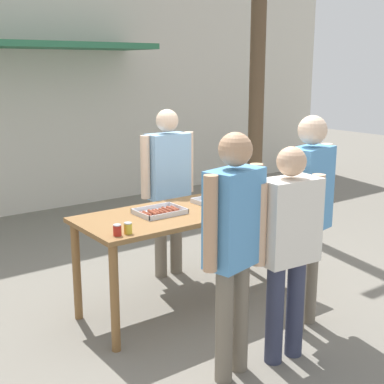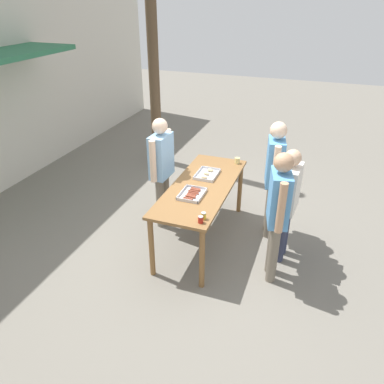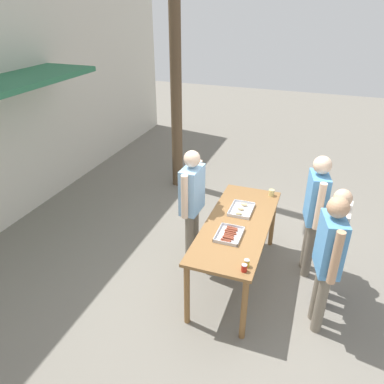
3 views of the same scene
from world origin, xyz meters
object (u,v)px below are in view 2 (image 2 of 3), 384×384
at_px(person_server_behind_table, 161,164).
at_px(person_customer_with_cup, 274,170).
at_px(beer_cup, 237,161).
at_px(utility_pole, 151,4).
at_px(condiment_jar_ketchup, 203,216).
at_px(food_tray_sausages, 192,194).
at_px(person_customer_holding_hotdog, 278,207).
at_px(person_customer_waiting_in_line, 288,197).
at_px(condiment_jar_mustard, 201,219).
at_px(food_tray_buns, 207,174).

xyz_separation_m(person_server_behind_table, person_customer_with_cup, (0.27, -1.61, 0.03)).
distance_m(person_server_behind_table, person_customer_with_cup, 1.64).
bearing_deg(beer_cup, utility_pole, 53.38).
distance_m(condiment_jar_ketchup, person_server_behind_table, 1.44).
xyz_separation_m(food_tray_sausages, person_server_behind_table, (0.54, 0.68, 0.11)).
bearing_deg(person_customer_holding_hotdog, person_customer_with_cup, 178.83).
xyz_separation_m(beer_cup, person_customer_waiting_in_line, (-0.91, -0.89, -0.01)).
distance_m(condiment_jar_mustard, person_customer_waiting_in_line, 1.25).
relative_size(food_tray_buns, condiment_jar_mustard, 4.87).
xyz_separation_m(condiment_jar_ketchup, person_customer_waiting_in_line, (0.80, -0.88, -0.00)).
relative_size(food_tray_buns, beer_cup, 4.52).
bearing_deg(beer_cup, person_customer_holding_hotdog, -148.80).
distance_m(food_tray_sausages, person_customer_waiting_in_line, 1.24).
relative_size(beer_cup, person_customer_with_cup, 0.05).
bearing_deg(person_server_behind_table, condiment_jar_ketchup, -133.62).
xyz_separation_m(food_tray_sausages, person_customer_with_cup, (0.81, -0.93, 0.14)).
xyz_separation_m(food_tray_buns, person_customer_holding_hotdog, (-0.80, -1.14, 0.11)).
bearing_deg(condiment_jar_mustard, person_customer_with_cup, -23.73).
distance_m(person_server_behind_table, utility_pole, 3.25).
relative_size(condiment_jar_mustard, person_customer_holding_hotdog, 0.05).
height_order(food_tray_buns, person_customer_with_cup, person_customer_with_cup).
height_order(person_server_behind_table, person_customer_waiting_in_line, person_server_behind_table).
bearing_deg(person_server_behind_table, food_tray_sausages, -126.22).
height_order(condiment_jar_ketchup, person_customer_with_cup, person_customer_with_cup).
height_order(food_tray_sausages, person_customer_holding_hotdog, person_customer_holding_hotdog).
xyz_separation_m(person_customer_holding_hotdog, person_customer_with_cup, (0.96, 0.20, 0.03)).
relative_size(food_tray_sausages, beer_cup, 4.27).
distance_m(beer_cup, person_server_behind_table, 1.20).
xyz_separation_m(condiment_jar_ketchup, person_customer_holding_hotdog, (0.34, -0.81, 0.09)).
distance_m(condiment_jar_mustard, utility_pole, 4.52).
relative_size(food_tray_sausages, condiment_jar_mustard, 4.60).
bearing_deg(condiment_jar_ketchup, food_tray_sausages, 33.25).
xyz_separation_m(food_tray_sausages, utility_pole, (2.80, 1.82, 2.15)).
height_order(condiment_jar_mustard, condiment_jar_ketchup, same).
distance_m(food_tray_buns, utility_pole, 3.54).
bearing_deg(person_customer_holding_hotdog, condiment_jar_mustard, -75.27).
xyz_separation_m(condiment_jar_ketchup, beer_cup, (1.71, 0.02, 0.00)).
relative_size(condiment_jar_ketchup, person_customer_holding_hotdog, 0.05).
bearing_deg(utility_pole, person_customer_with_cup, -125.80).
xyz_separation_m(person_server_behind_table, person_customer_holding_hotdog, (-0.69, -1.82, 0.01)).
xyz_separation_m(food_tray_sausages, condiment_jar_mustard, (-0.58, -0.32, 0.03)).
relative_size(food_tray_sausages, person_customer_with_cup, 0.22).
bearing_deg(person_customer_with_cup, person_customer_waiting_in_line, 16.39).
bearing_deg(utility_pole, condiment_jar_ketchup, -146.97).
relative_size(food_tray_sausages, person_server_behind_table, 0.23).
relative_size(food_tray_buns, person_server_behind_table, 0.24).
xyz_separation_m(food_tray_buns, utility_pole, (2.15, 1.81, 2.15)).
xyz_separation_m(person_customer_with_cup, person_customer_waiting_in_line, (-0.51, -0.27, -0.12)).
height_order(person_customer_holding_hotdog, person_customer_waiting_in_line, person_customer_holding_hotdog).
distance_m(person_customer_with_cup, person_customer_waiting_in_line, 0.58).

